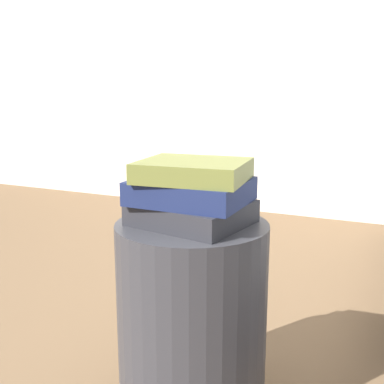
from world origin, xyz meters
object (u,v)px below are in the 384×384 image
(side_table, at_px, (192,319))
(book_charcoal, at_px, (192,213))
(book_navy, at_px, (190,191))
(book_olive, at_px, (194,170))

(side_table, height_order, book_charcoal, book_charcoal)
(book_navy, xyz_separation_m, book_olive, (0.01, -0.01, 0.05))
(side_table, distance_m, book_charcoal, 0.26)
(book_navy, bearing_deg, side_table, 59.45)
(book_olive, bearing_deg, book_navy, 149.54)
(book_charcoal, xyz_separation_m, book_navy, (-0.00, -0.00, 0.05))
(side_table, relative_size, book_navy, 1.93)
(side_table, height_order, book_olive, book_olive)
(book_charcoal, bearing_deg, book_olive, -40.05)
(side_table, xyz_separation_m, book_olive, (0.01, -0.01, 0.36))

